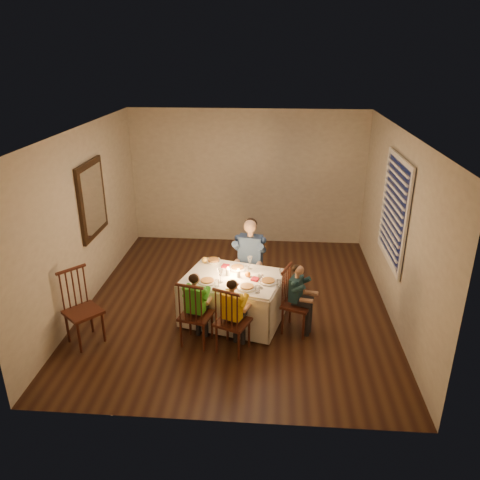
# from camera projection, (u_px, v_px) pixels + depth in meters

# --- Properties ---
(ground) EXTENTS (5.00, 5.00, 0.00)m
(ground) POSITION_uv_depth(u_px,v_px,m) (237.00, 302.00, 7.20)
(ground) COLOR black
(ground) RESTS_ON ground
(wall_left) EXTENTS (0.02, 5.00, 2.60)m
(wall_left) POSITION_uv_depth(u_px,v_px,m) (84.00, 218.00, 6.86)
(wall_left) COLOR beige
(wall_left) RESTS_ON ground
(wall_right) EXTENTS (0.02, 5.00, 2.60)m
(wall_right) POSITION_uv_depth(u_px,v_px,m) (397.00, 227.00, 6.55)
(wall_right) COLOR beige
(wall_right) RESTS_ON ground
(wall_back) EXTENTS (4.50, 0.02, 2.60)m
(wall_back) POSITION_uv_depth(u_px,v_px,m) (247.00, 178.00, 9.01)
(wall_back) COLOR beige
(wall_back) RESTS_ON ground
(ceiling) EXTENTS (5.00, 5.00, 0.00)m
(ceiling) POSITION_uv_depth(u_px,v_px,m) (236.00, 131.00, 6.21)
(ceiling) COLOR white
(ceiling) RESTS_ON wall_back
(dining_table) EXTENTS (1.53, 1.27, 0.66)m
(dining_table) POSITION_uv_depth(u_px,v_px,m) (233.00, 289.00, 6.54)
(dining_table) COLOR white
(dining_table) RESTS_ON ground
(chair_adult) EXTENTS (0.44, 0.43, 0.94)m
(chair_adult) POSITION_uv_depth(u_px,v_px,m) (250.00, 295.00, 7.38)
(chair_adult) COLOR #381C0F
(chair_adult) RESTS_ON ground
(chair_near_left) EXTENTS (0.46, 0.45, 0.94)m
(chair_near_left) POSITION_uv_depth(u_px,v_px,m) (197.00, 343.00, 6.20)
(chair_near_left) COLOR #381C0F
(chair_near_left) RESTS_ON ground
(chair_near_right) EXTENTS (0.50, 0.49, 0.94)m
(chair_near_right) POSITION_uv_depth(u_px,v_px,m) (233.00, 350.00, 6.05)
(chair_near_right) COLOR #381C0F
(chair_near_right) RESTS_ON ground
(chair_end) EXTENTS (0.48, 0.49, 0.94)m
(chair_end) POSITION_uv_depth(u_px,v_px,m) (296.00, 331.00, 6.46)
(chair_end) COLOR #381C0F
(chair_end) RESTS_ON ground
(chair_extra) EXTENTS (0.58, 0.58, 1.02)m
(chair_extra) POSITION_uv_depth(u_px,v_px,m) (87.00, 341.00, 6.22)
(chair_extra) COLOR #381C0F
(chair_extra) RESTS_ON ground
(adult) EXTENTS (0.54, 0.50, 1.28)m
(adult) POSITION_uv_depth(u_px,v_px,m) (250.00, 295.00, 7.38)
(adult) COLOR navy
(adult) RESTS_ON ground
(child_green) EXTENTS (0.39, 0.37, 1.02)m
(child_green) POSITION_uv_depth(u_px,v_px,m) (197.00, 343.00, 6.20)
(child_green) COLOR green
(child_green) RESTS_ON ground
(child_yellow) EXTENTS (0.42, 0.40, 1.02)m
(child_yellow) POSITION_uv_depth(u_px,v_px,m) (233.00, 350.00, 6.05)
(child_yellow) COLOR yellow
(child_yellow) RESTS_ON ground
(child_teal) EXTENTS (0.38, 0.40, 1.00)m
(child_teal) POSITION_uv_depth(u_px,v_px,m) (296.00, 331.00, 6.46)
(child_teal) COLOR #193740
(child_teal) RESTS_ON ground
(setting_adult) EXTENTS (0.32, 0.32, 0.02)m
(setting_adult) POSITION_uv_depth(u_px,v_px,m) (237.00, 268.00, 6.68)
(setting_adult) COLOR silver
(setting_adult) RESTS_ON dining_table
(setting_green) EXTENTS (0.32, 0.32, 0.02)m
(setting_green) POSITION_uv_depth(u_px,v_px,m) (207.00, 281.00, 6.30)
(setting_green) COLOR silver
(setting_green) RESTS_ON dining_table
(setting_yellow) EXTENTS (0.32, 0.32, 0.02)m
(setting_yellow) POSITION_uv_depth(u_px,v_px,m) (247.00, 287.00, 6.14)
(setting_yellow) COLOR silver
(setting_yellow) RESTS_ON dining_table
(setting_teal) EXTENTS (0.32, 0.32, 0.02)m
(setting_teal) POSITION_uv_depth(u_px,v_px,m) (268.00, 281.00, 6.30)
(setting_teal) COLOR silver
(setting_teal) RESTS_ON dining_table
(candle_left) EXTENTS (0.06, 0.06, 0.10)m
(candle_left) POSITION_uv_depth(u_px,v_px,m) (228.00, 272.00, 6.47)
(candle_left) COLOR white
(candle_left) RESTS_ON dining_table
(candle_right) EXTENTS (0.06, 0.06, 0.10)m
(candle_right) POSITION_uv_depth(u_px,v_px,m) (239.00, 274.00, 6.42)
(candle_right) COLOR white
(candle_right) RESTS_ON dining_table
(squash) EXTENTS (0.09, 0.09, 0.09)m
(squash) POSITION_uv_depth(u_px,v_px,m) (205.00, 260.00, 6.85)
(squash) COLOR yellow
(squash) RESTS_ON dining_table
(orange_fruit) EXTENTS (0.08, 0.08, 0.08)m
(orange_fruit) POSITION_uv_depth(u_px,v_px,m) (248.00, 274.00, 6.43)
(orange_fruit) COLOR orange
(orange_fruit) RESTS_ON dining_table
(serving_bowl) EXTENTS (0.22, 0.22, 0.05)m
(serving_bowl) POSITION_uv_depth(u_px,v_px,m) (214.00, 262.00, 6.85)
(serving_bowl) COLOR silver
(serving_bowl) RESTS_ON dining_table
(wall_mirror) EXTENTS (0.06, 0.95, 1.15)m
(wall_mirror) POSITION_uv_depth(u_px,v_px,m) (92.00, 199.00, 7.06)
(wall_mirror) COLOR black
(wall_mirror) RESTS_ON wall_left
(window_blinds) EXTENTS (0.07, 1.34, 1.54)m
(window_blinds) POSITION_uv_depth(u_px,v_px,m) (394.00, 211.00, 6.57)
(window_blinds) COLOR black
(window_blinds) RESTS_ON wall_right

